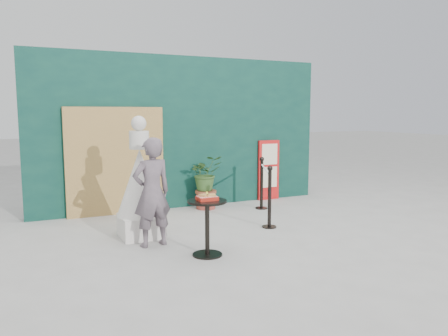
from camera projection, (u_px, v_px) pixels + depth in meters
ground at (260, 248)px, 6.15m from camera, size 60.00×60.00×0.00m
back_wall at (183, 132)px, 8.79m from camera, size 6.00×0.30×3.00m
bamboo_fence at (116, 161)px, 8.07m from camera, size 1.80×0.08×2.00m
woman at (152, 192)px, 6.16m from camera, size 0.62×0.46×1.56m
menu_board at (269, 170)px, 9.52m from camera, size 0.50×0.07×1.30m
statue at (140, 188)px, 6.62m from camera, size 0.72×0.72×1.85m
cafe_table at (207, 219)px, 5.78m from camera, size 0.52×0.52×0.75m
food_basket at (207, 197)px, 5.74m from camera, size 0.26×0.19×0.11m
planter at (206, 178)px, 8.60m from camera, size 0.62×0.54×1.06m
stanchion_barrier at (265, 190)px, 7.90m from camera, size 0.84×1.54×1.03m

